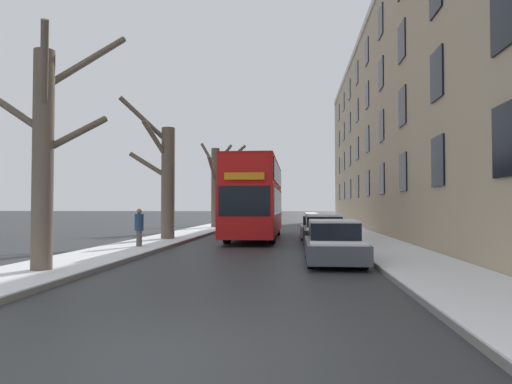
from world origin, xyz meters
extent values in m
plane|color=#303335|center=(0.00, 0.00, 0.00)|extent=(320.00, 320.00, 0.00)
cube|color=slate|center=(-5.27, 53.00, 0.07)|extent=(2.79, 130.00, 0.13)
cube|color=white|center=(-5.27, 53.00, 0.15)|extent=(2.77, 130.00, 0.03)
cube|color=slate|center=(5.27, 53.00, 0.07)|extent=(2.79, 130.00, 0.13)
cube|color=white|center=(5.27, 53.00, 0.15)|extent=(2.77, 130.00, 0.03)
cube|color=tan|center=(11.17, 27.34, 7.82)|extent=(9.00, 54.27, 15.64)
cube|color=black|center=(6.64, 6.12, 3.44)|extent=(0.08, 1.40, 1.80)
cube|color=black|center=(6.64, 11.42, 3.44)|extent=(0.08, 1.40, 1.80)
cube|color=black|center=(6.64, 16.73, 3.44)|extent=(0.08, 1.40, 1.80)
cube|color=black|center=(6.64, 22.04, 3.44)|extent=(0.08, 1.40, 1.80)
cube|color=black|center=(6.64, 27.34, 3.44)|extent=(0.08, 1.40, 1.80)
cube|color=black|center=(6.64, 32.65, 3.44)|extent=(0.08, 1.40, 1.80)
cube|color=black|center=(6.64, 37.96, 3.44)|extent=(0.08, 1.40, 1.80)
cube|color=black|center=(6.64, 43.26, 3.44)|extent=(0.08, 1.40, 1.80)
cube|color=black|center=(6.64, 48.57, 3.44)|extent=(0.08, 1.40, 1.80)
cube|color=black|center=(6.64, 6.12, 6.57)|extent=(0.08, 1.40, 1.80)
cube|color=black|center=(6.64, 11.42, 6.57)|extent=(0.08, 1.40, 1.80)
cube|color=black|center=(6.64, 16.73, 6.57)|extent=(0.08, 1.40, 1.80)
cube|color=black|center=(6.64, 22.04, 6.57)|extent=(0.08, 1.40, 1.80)
cube|color=black|center=(6.64, 27.34, 6.57)|extent=(0.08, 1.40, 1.80)
cube|color=black|center=(6.64, 32.65, 6.57)|extent=(0.08, 1.40, 1.80)
cube|color=black|center=(6.64, 37.96, 6.57)|extent=(0.08, 1.40, 1.80)
cube|color=black|center=(6.64, 43.26, 6.57)|extent=(0.08, 1.40, 1.80)
cube|color=black|center=(6.64, 48.57, 6.57)|extent=(0.08, 1.40, 1.80)
cube|color=black|center=(6.64, 16.73, 9.70)|extent=(0.08, 1.40, 1.80)
cube|color=black|center=(6.64, 22.04, 9.70)|extent=(0.08, 1.40, 1.80)
cube|color=black|center=(6.64, 27.34, 9.70)|extent=(0.08, 1.40, 1.80)
cube|color=black|center=(6.64, 32.65, 9.70)|extent=(0.08, 1.40, 1.80)
cube|color=black|center=(6.64, 37.96, 9.70)|extent=(0.08, 1.40, 1.80)
cube|color=black|center=(6.64, 43.26, 9.70)|extent=(0.08, 1.40, 1.80)
cube|color=black|center=(6.64, 48.57, 9.70)|extent=(0.08, 1.40, 1.80)
cube|color=black|center=(6.64, 22.04, 12.83)|extent=(0.08, 1.40, 1.80)
cube|color=black|center=(6.64, 27.34, 12.83)|extent=(0.08, 1.40, 1.80)
cube|color=black|center=(6.64, 32.65, 12.83)|extent=(0.08, 1.40, 1.80)
cube|color=black|center=(6.64, 37.96, 12.83)|extent=(0.08, 1.40, 1.80)
cube|color=black|center=(6.64, 43.26, 12.83)|extent=(0.08, 1.40, 1.80)
cube|color=black|center=(6.64, 48.57, 12.83)|extent=(0.08, 1.40, 1.80)
cube|color=beige|center=(6.63, 27.34, 15.12)|extent=(0.12, 53.18, 0.44)
cylinder|color=brown|center=(-5.13, 6.19, 3.00)|extent=(0.54, 0.54, 6.01)
cylinder|color=brown|center=(-6.02, 6.03, 4.45)|extent=(1.92, 0.53, 1.40)
cylinder|color=brown|center=(-4.51, 7.39, 6.08)|extent=(1.46, 2.59, 2.28)
cylinder|color=brown|center=(-4.81, 5.63, 5.30)|extent=(0.89, 1.35, 2.23)
cylinder|color=brown|center=(-4.60, 6.93, 3.87)|extent=(1.27, 1.68, 1.29)
cylinder|color=brown|center=(-5.39, 6.78, 4.63)|extent=(0.75, 1.41, 2.61)
cylinder|color=brown|center=(-5.05, 17.81, 2.96)|extent=(0.69, 0.69, 5.92)
cylinder|color=brown|center=(-6.05, 17.78, 3.96)|extent=(2.14, 0.31, 1.45)
cylinder|color=brown|center=(-6.09, 17.12, 6.20)|extent=(2.34, 1.67, 2.27)
cylinder|color=brown|center=(-5.54, 17.29, 5.18)|extent=(1.29, 1.35, 2.00)
cylinder|color=brown|center=(-4.85, 30.70, 3.24)|extent=(0.66, 0.66, 6.48)
cylinder|color=brown|center=(-4.23, 30.84, 5.95)|extent=(1.47, 0.55, 1.76)
cylinder|color=brown|center=(-5.43, 30.77, 5.89)|extent=(1.38, 0.40, 2.11)
cylinder|color=brown|center=(-3.73, 31.33, 5.69)|extent=(2.49, 1.53, 2.42)
cylinder|color=brown|center=(-4.88, 29.39, 4.71)|extent=(0.30, 2.74, 1.85)
cylinder|color=brown|center=(-5.05, 41.81, 3.36)|extent=(0.54, 0.54, 6.72)
cylinder|color=brown|center=(-4.74, 42.16, 5.72)|extent=(0.87, 0.95, 1.85)
cylinder|color=brown|center=(-5.82, 41.54, 5.59)|extent=(1.72, 0.76, 1.73)
cylinder|color=brown|center=(-5.66, 41.90, 5.85)|extent=(1.37, 0.38, 1.27)
cube|color=red|center=(-0.70, 20.32, 1.58)|extent=(2.56, 11.37, 2.49)
cube|color=red|center=(-0.70, 20.32, 3.50)|extent=(2.51, 11.14, 1.35)
cube|color=#B31212|center=(-0.70, 20.32, 4.24)|extent=(2.51, 11.14, 0.12)
cube|color=black|center=(-0.70, 20.32, 2.06)|extent=(2.59, 10.01, 1.29)
cube|color=black|center=(-0.70, 20.32, 3.57)|extent=(2.59, 10.01, 1.03)
cube|color=black|center=(-0.70, 14.66, 2.06)|extent=(2.31, 0.06, 1.36)
cube|color=orange|center=(-0.70, 14.65, 3.16)|extent=(1.79, 0.05, 0.32)
cylinder|color=black|center=(-1.82, 16.91, 0.53)|extent=(0.30, 1.06, 1.06)
cylinder|color=black|center=(0.41, 16.91, 0.53)|extent=(0.30, 1.06, 1.06)
cylinder|color=black|center=(-1.82, 23.51, 0.53)|extent=(0.30, 1.06, 1.06)
cylinder|color=black|center=(0.41, 23.51, 0.53)|extent=(0.30, 1.06, 1.06)
cube|color=#474C56|center=(2.78, 9.59, 0.45)|extent=(1.78, 4.52, 0.56)
cube|color=black|center=(2.78, 9.77, 1.02)|extent=(1.53, 2.26, 0.58)
cube|color=white|center=(2.78, 9.77, 1.35)|extent=(1.50, 2.15, 0.07)
cube|color=white|center=(2.78, 7.98, 0.76)|extent=(1.60, 1.18, 0.06)
cylinder|color=black|center=(2.00, 8.23, 0.31)|extent=(0.20, 0.61, 0.61)
cylinder|color=black|center=(3.56, 8.23, 0.31)|extent=(0.20, 0.61, 0.61)
cylinder|color=black|center=(2.00, 10.94, 0.31)|extent=(0.20, 0.61, 0.61)
cylinder|color=black|center=(3.56, 10.94, 0.31)|extent=(0.20, 0.61, 0.61)
cube|color=black|center=(2.78, 14.96, 0.51)|extent=(1.74, 4.42, 0.69)
cube|color=black|center=(2.78, 15.13, 1.12)|extent=(1.50, 2.21, 0.52)
cube|color=white|center=(2.78, 15.13, 1.43)|extent=(1.46, 2.10, 0.09)
cube|color=white|center=(2.78, 13.39, 0.89)|extent=(1.57, 1.15, 0.08)
cylinder|color=black|center=(2.02, 13.63, 0.31)|extent=(0.20, 0.62, 0.62)
cylinder|color=black|center=(3.54, 13.63, 0.31)|extent=(0.20, 0.62, 0.62)
cylinder|color=black|center=(2.02, 16.29, 0.31)|extent=(0.20, 0.62, 0.62)
cylinder|color=black|center=(3.54, 16.29, 0.31)|extent=(0.20, 0.62, 0.62)
cube|color=#9EA3AD|center=(2.78, 20.60, 0.46)|extent=(1.89, 4.35, 0.57)
cube|color=black|center=(2.78, 20.78, 1.00)|extent=(1.63, 2.17, 0.51)
cube|color=white|center=(2.78, 20.78, 1.27)|extent=(1.59, 2.07, 0.05)
cube|color=white|center=(2.78, 19.06, 0.76)|extent=(1.70, 1.13, 0.04)
cylinder|color=black|center=(1.94, 19.30, 0.32)|extent=(0.20, 0.65, 0.65)
cylinder|color=black|center=(3.62, 19.30, 0.32)|extent=(0.20, 0.65, 0.65)
cylinder|color=black|center=(1.94, 21.91, 0.32)|extent=(0.20, 0.65, 0.65)
cylinder|color=black|center=(3.62, 21.91, 0.32)|extent=(0.20, 0.65, 0.65)
cylinder|color=#4C4742|center=(-5.02, 13.31, 0.40)|extent=(0.18, 0.18, 0.81)
cylinder|color=#4C4742|center=(-4.91, 13.17, 0.40)|extent=(0.18, 0.18, 0.81)
cylinder|color=navy|center=(-4.97, 13.24, 1.16)|extent=(0.38, 0.38, 0.70)
sphere|color=#8C6647|center=(-4.97, 13.24, 1.62)|extent=(0.22, 0.22, 0.22)
camera|label=1|loc=(1.56, -5.35, 1.83)|focal=32.00mm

